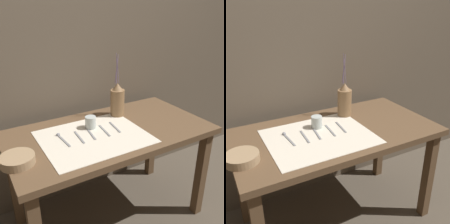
{
  "view_description": "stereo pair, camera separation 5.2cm",
  "coord_description": "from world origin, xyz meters",
  "views": [
    {
      "loc": [
        -0.75,
        -1.3,
        1.47
      ],
      "look_at": [
        0.02,
        0.0,
        0.84
      ],
      "focal_mm": 42.0,
      "sensor_mm": 36.0,
      "label": 1
    },
    {
      "loc": [
        -0.7,
        -1.32,
        1.47
      ],
      "look_at": [
        0.02,
        0.0,
        0.84
      ],
      "focal_mm": 42.0,
      "sensor_mm": 36.0,
      "label": 2
    }
  ],
  "objects": [
    {
      "name": "glass_tumbler_near",
      "position": [
        -0.09,
        0.08,
        0.76
      ],
      "size": [
        0.07,
        0.07,
        0.08
      ],
      "color": "#B7C1BC",
      "rests_on": "wooden_table"
    },
    {
      "name": "fork_inner",
      "position": [
        0.04,
        0.01,
        0.72
      ],
      "size": [
        0.03,
        0.16,
        0.0
      ],
      "color": "gray",
      "rests_on": "wooden_table"
    },
    {
      "name": "linen_cloth",
      "position": [
        -0.13,
        -0.03,
        0.72
      ],
      "size": [
        0.63,
        0.51,
        0.0
      ],
      "color": "beige",
      "rests_on": "wooden_table"
    },
    {
      "name": "stone_wall_back",
      "position": [
        0.0,
        0.45,
        1.2
      ],
      "size": [
        7.0,
        0.06,
        2.4
      ],
      "color": "brown",
      "rests_on": "ground_plane"
    },
    {
      "name": "knife_center",
      "position": [
        -0.04,
        0.0,
        0.72
      ],
      "size": [
        0.03,
        0.16,
        0.0
      ],
      "color": "gray",
      "rests_on": "wooden_table"
    },
    {
      "name": "wooden_table",
      "position": [
        0.0,
        0.0,
        0.62
      ],
      "size": [
        1.29,
        0.69,
        0.72
      ],
      "color": "brown",
      "rests_on": "ground_plane"
    },
    {
      "name": "spoon_outer",
      "position": [
        -0.31,
        0.06,
        0.72
      ],
      "size": [
        0.03,
        0.18,
        0.02
      ],
      "color": "gray",
      "rests_on": "wooden_table"
    },
    {
      "name": "spoon_inner",
      "position": [
        -0.12,
        0.06,
        0.72
      ],
      "size": [
        0.04,
        0.18,
        0.02
      ],
      "color": "gray",
      "rests_on": "wooden_table"
    },
    {
      "name": "ground_plane",
      "position": [
        0.0,
        0.0,
        0.0
      ],
      "size": [
        12.0,
        12.0,
        0.0
      ],
      "primitive_type": "plane",
      "color": "brown"
    },
    {
      "name": "wooden_bowl",
      "position": [
        -0.59,
        -0.09,
        0.74
      ],
      "size": [
        0.18,
        0.18,
        0.05
      ],
      "color": "#9E7F5B",
      "rests_on": "wooden_table"
    },
    {
      "name": "pitcher_with_flowers",
      "position": [
        0.16,
        0.17,
        0.83
      ],
      "size": [
        0.1,
        0.1,
        0.45
      ],
      "color": "olive",
      "rests_on": "wooden_table"
    },
    {
      "name": "fork_outer",
      "position": [
        -0.21,
        -0.0,
        0.72
      ],
      "size": [
        0.02,
        0.16,
        0.0
      ],
      "color": "gray",
      "rests_on": "wooden_table"
    }
  ]
}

